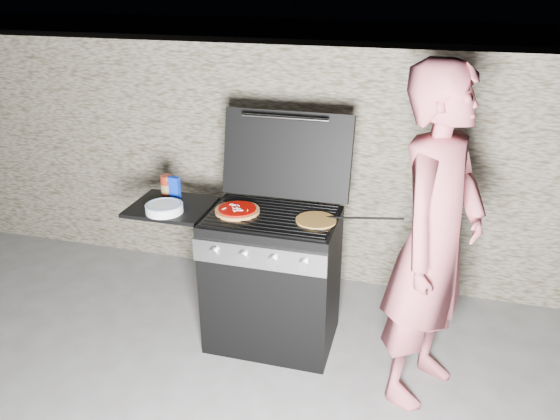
% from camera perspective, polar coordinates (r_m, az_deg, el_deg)
% --- Properties ---
extents(ground, '(50.00, 50.00, 0.00)m').
position_cam_1_polar(ground, '(3.79, -0.75, -13.17)').
color(ground, '#5D5A57').
extents(stone_wall, '(8.00, 0.35, 1.80)m').
position_cam_1_polar(stone_wall, '(4.27, 3.06, 4.99)').
color(stone_wall, gray).
rests_on(stone_wall, ground).
extents(gas_grill, '(1.34, 0.79, 0.91)m').
position_cam_1_polar(gas_grill, '(3.60, -4.65, -6.70)').
color(gas_grill, black).
rests_on(gas_grill, ground).
extents(pizza_topped, '(0.36, 0.36, 0.03)m').
position_cam_1_polar(pizza_topped, '(3.36, -4.48, 0.01)').
color(pizza_topped, tan).
rests_on(pizza_topped, gas_grill).
extents(pizza_plain, '(0.31, 0.31, 0.01)m').
position_cam_1_polar(pizza_plain, '(3.24, 3.78, -1.08)').
color(pizza_plain, gold).
rests_on(pizza_plain, gas_grill).
extents(sauce_jar, '(0.10, 0.10, 0.13)m').
position_cam_1_polar(sauce_jar, '(3.70, -11.70, 2.59)').
color(sauce_jar, maroon).
rests_on(sauce_jar, gas_grill).
extents(blue_carton, '(0.07, 0.04, 0.14)m').
position_cam_1_polar(blue_carton, '(3.63, -10.95, 2.33)').
color(blue_carton, '#0729BE').
rests_on(blue_carton, gas_grill).
extents(plate_stack, '(0.30, 0.30, 0.05)m').
position_cam_1_polar(plate_stack, '(3.44, -12.00, 0.18)').
color(plate_stack, white).
rests_on(plate_stack, gas_grill).
extents(person, '(0.71, 0.82, 1.91)m').
position_cam_1_polar(person, '(3.01, 15.86, -3.25)').
color(person, '#AF525C').
rests_on(person, ground).
extents(tongs, '(0.49, 0.10, 0.10)m').
position_cam_1_polar(tongs, '(3.20, 8.51, -0.76)').
color(tongs, black).
rests_on(tongs, gas_grill).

